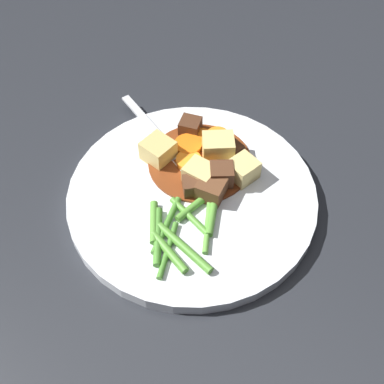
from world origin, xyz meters
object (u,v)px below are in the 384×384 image
Objects in this scene: carrot_slice_2 at (188,146)px; potato_chunk_1 at (200,174)px; potato_chunk_0 at (218,148)px; meat_chunk_2 at (194,185)px; carrot_slice_0 at (201,140)px; meat_chunk_1 at (233,149)px; meat_chunk_3 at (211,189)px; fork at (162,139)px; carrot_slice_3 at (218,138)px; potato_chunk_2 at (158,150)px; carrot_slice_1 at (189,162)px; carrot_slice_4 at (207,167)px; dinner_plate at (192,196)px; potato_chunk_3 at (243,170)px; meat_chunk_0 at (222,175)px; meat_chunk_4 at (190,127)px.

potato_chunk_1 is at bearing -134.41° from carrot_slice_2.
potato_chunk_1 is (-0.04, 0.00, -0.00)m from potato_chunk_0.
carrot_slice_2 is 0.07m from meat_chunk_2.
meat_chunk_1 reaches higher than carrot_slice_0.
meat_chunk_3 is 0.11m from fork.
potato_chunk_2 reaches higher than carrot_slice_3.
fork is at bearing 69.35° from carrot_slice_1.
carrot_slice_4 is (-0.02, -0.04, 0.00)m from carrot_slice_2.
dinner_plate is 8.37× the size of potato_chunk_1.
potato_chunk_3 is (0.03, -0.04, 0.00)m from potato_chunk_1.
carrot_slice_1 is 0.05m from meat_chunk_0.
carrot_slice_3 is at bearing -62.94° from fork.
potato_chunk_2 and meat_chunk_0 have the same top height.
dinner_plate is at bearing 108.73° from meat_chunk_3.
carrot_slice_4 is at bearing 1.60° from dinner_plate.
potato_chunk_3 reaches higher than meat_chunk_3.
carrot_slice_0 is 1.20× the size of meat_chunk_0.
carrot_slice_0 is 1.03× the size of potato_chunk_3.
meat_chunk_2 is (-0.05, -0.04, 0.01)m from carrot_slice_2.
potato_chunk_2 reaches higher than meat_chunk_2.
meat_chunk_4 is at bearing 32.79° from meat_chunk_2.
potato_chunk_2 is at bearing 142.57° from carrot_slice_2.
carrot_slice_3 reaches higher than carrot_slice_1.
carrot_slice_1 is 0.05m from meat_chunk_4.
carrot_slice_1 is at bearing 166.34° from carrot_slice_3.
carrot_slice_3 is (0.01, -0.02, 0.00)m from carrot_slice_0.
potato_chunk_1 is (-0.05, -0.03, 0.01)m from carrot_slice_0.
dinner_plate is 0.04m from carrot_slice_1.
potato_chunk_1 is 0.08m from meat_chunk_4.
carrot_slice_1 is 0.04m from potato_chunk_2.
meat_chunk_1 is (0.01, -0.01, -0.01)m from potato_chunk_0.
potato_chunk_1 reaches higher than carrot_slice_0.
carrot_slice_2 is 1.36× the size of carrot_slice_4.
potato_chunk_1 is at bearing 112.93° from meat_chunk_0.
carrot_slice_0 is at bearing 68.56° from potato_chunk_0.
meat_chunk_2 reaches higher than carrot_slice_4.
potato_chunk_3 is 1.42× the size of meat_chunk_2.
meat_chunk_1 is 0.06m from meat_chunk_4.
carrot_slice_1 is at bearing -110.65° from fork.
carrot_slice_2 is at bearing 155.46° from carrot_slice_0.
fork is at bearing 114.92° from carrot_slice_0.
potato_chunk_0 reaches higher than fork.
fork is (-0.03, 0.02, -0.01)m from meat_chunk_4.
carrot_slice_4 is at bearing -82.59° from carrot_slice_1.
potato_chunk_3 reaches higher than carrot_slice_4.
carrot_slice_2 is (0.02, 0.01, 0.00)m from carrot_slice_1.
meat_chunk_4 is (0.06, 0.05, -0.00)m from potato_chunk_1.
carrot_slice_4 is 0.02m from potato_chunk_1.
meat_chunk_0 is 0.03m from meat_chunk_2.
fork is (0.00, 0.11, -0.01)m from potato_chunk_3.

